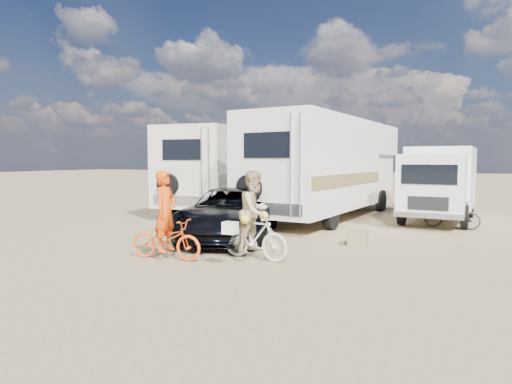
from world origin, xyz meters
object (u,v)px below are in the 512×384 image
at_px(rider_man, 166,219).
at_px(crate, 358,238).
at_px(bike_man, 166,239).
at_px(cooler, 221,225).
at_px(rv_left, 224,171).
at_px(box_truck, 439,184).
at_px(dark_suv, 230,213).
at_px(rider_woman, 255,219).
at_px(rv_main, 329,169).
at_px(bike_woman, 255,237).
at_px(bike_parked, 452,215).

relative_size(rider_man, crate, 3.64).
xyz_separation_m(rider_man, crate, (3.56, 3.18, -0.68)).
relative_size(bike_man, crate, 3.49).
bearing_deg(cooler, rv_left, 116.91).
relative_size(box_truck, crate, 11.14).
distance_m(bike_man, crate, 4.78).
relative_size(rider_man, cooler, 2.89).
bearing_deg(crate, dark_suv, -175.40).
relative_size(rv_left, rider_woman, 4.44).
height_order(rv_left, cooler, rv_left).
height_order(bike_man, rider_man, rider_man).
bearing_deg(crate, rv_main, 111.50).
bearing_deg(bike_man, rv_main, -13.78).
xyz_separation_m(dark_suv, cooler, (-0.54, 0.49, -0.45)).
bearing_deg(cooler, crate, -2.60).
distance_m(rv_left, dark_suv, 6.81).
relative_size(bike_man, cooler, 2.78).
xyz_separation_m(rv_main, box_truck, (3.85, 0.37, -0.51)).
xyz_separation_m(rv_main, rider_man, (-1.51, -8.38, -0.94)).
bearing_deg(cooler, rider_woman, -49.51).
xyz_separation_m(bike_man, rider_woman, (1.78, 0.74, 0.44)).
xyz_separation_m(rv_main, rider_woman, (0.27, -7.64, -0.93)).
relative_size(box_truck, cooler, 8.85).
relative_size(bike_woman, crate, 3.42).
relative_size(rv_left, dark_suv, 1.58).
distance_m(rv_main, rider_man, 8.57).
relative_size(rider_woman, bike_parked, 1.05).
distance_m(rv_left, crate, 8.89).
bearing_deg(rv_left, bike_man, -75.79).
bearing_deg(rv_left, rider_man, -75.79).
relative_size(dark_suv, rider_man, 2.83).
bearing_deg(rv_left, dark_suv, -66.67).
bearing_deg(rv_main, bike_man, -92.60).
xyz_separation_m(rider_man, cooler, (-0.45, 3.39, -0.63)).
xyz_separation_m(bike_man, bike_woman, (1.78, 0.74, 0.05)).
relative_size(bike_woman, cooler, 2.71).
bearing_deg(rider_man, bike_parked, -42.53).
relative_size(bike_parked, cooler, 2.77).
relative_size(dark_suv, bike_woman, 3.02).
relative_size(dark_suv, crate, 10.30).
bearing_deg(rider_woman, rv_main, 13.66).
relative_size(rv_main, cooler, 15.81).
bearing_deg(rv_main, rv_left, -177.57).
bearing_deg(crate, cooler, 177.03).
relative_size(rv_main, box_truck, 1.79).
xyz_separation_m(rv_left, box_truck, (8.51, -0.05, -0.39)).
height_order(dark_suv, cooler, dark_suv).
distance_m(rider_man, rider_woman, 1.93).
bearing_deg(bike_parked, dark_suv, 138.41).
bearing_deg(rv_main, bike_woman, -80.35).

